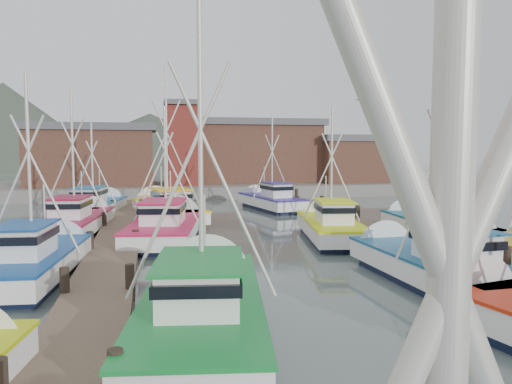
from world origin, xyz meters
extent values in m
plane|color=#51615D|center=(0.00, 0.00, 0.00)|extent=(260.00, 260.00, 0.00)
cube|color=brown|center=(-7.00, 4.00, 0.20)|extent=(2.20, 46.00, 0.40)
cylinder|color=black|center=(-8.00, -2.00, 0.45)|extent=(0.30, 0.30, 1.50)
cylinder|color=black|center=(-8.00, 5.00, 0.45)|extent=(0.30, 0.30, 1.50)
cylinder|color=black|center=(-8.00, 12.00, 0.45)|extent=(0.30, 0.30, 1.50)
cylinder|color=black|center=(-8.00, 19.00, 0.45)|extent=(0.30, 0.30, 1.50)
cylinder|color=black|center=(-8.00, 26.00, 0.45)|extent=(0.30, 0.30, 1.50)
cylinder|color=black|center=(-6.00, -2.00, 0.45)|extent=(0.30, 0.30, 1.50)
cylinder|color=black|center=(-6.00, 5.00, 0.45)|extent=(0.30, 0.30, 1.50)
cylinder|color=black|center=(-6.00, 12.00, 0.45)|extent=(0.30, 0.30, 1.50)
cylinder|color=black|center=(-6.00, 19.00, 0.45)|extent=(0.30, 0.30, 1.50)
cylinder|color=black|center=(-6.00, 26.00, 0.45)|extent=(0.30, 0.30, 1.50)
cube|color=brown|center=(7.00, 4.00, 0.20)|extent=(2.20, 46.00, 0.40)
cylinder|color=black|center=(6.00, -2.00, 0.45)|extent=(0.30, 0.30, 1.50)
cylinder|color=black|center=(6.00, 5.00, 0.45)|extent=(0.30, 0.30, 1.50)
cylinder|color=black|center=(6.00, 12.00, 0.45)|extent=(0.30, 0.30, 1.50)
cylinder|color=black|center=(6.00, 19.00, 0.45)|extent=(0.30, 0.30, 1.50)
cylinder|color=black|center=(6.00, 26.00, 0.45)|extent=(0.30, 0.30, 1.50)
cylinder|color=black|center=(8.00, -2.00, 0.45)|extent=(0.30, 0.30, 1.50)
cylinder|color=black|center=(8.00, 5.00, 0.45)|extent=(0.30, 0.30, 1.50)
cylinder|color=black|center=(8.00, 12.00, 0.45)|extent=(0.30, 0.30, 1.50)
cylinder|color=black|center=(8.00, 19.00, 0.45)|extent=(0.30, 0.30, 1.50)
cylinder|color=black|center=(8.00, 26.00, 0.45)|extent=(0.30, 0.30, 1.50)
cube|color=slate|center=(0.00, 37.00, 0.60)|extent=(44.00, 16.00, 1.20)
cube|color=brown|center=(-11.00, 35.00, 3.95)|extent=(12.00, 8.00, 5.50)
cube|color=#5D5D62|center=(-11.00, 35.00, 7.05)|extent=(12.72, 8.48, 0.70)
cube|color=brown|center=(6.00, 37.00, 4.30)|extent=(14.00, 9.00, 6.20)
cube|color=#5D5D62|center=(6.00, 37.00, 7.75)|extent=(14.84, 9.54, 0.70)
cube|color=brown|center=(17.00, 34.00, 3.45)|extent=(8.00, 6.00, 4.50)
cube|color=#5D5D62|center=(17.00, 34.00, 6.05)|extent=(8.48, 6.36, 0.70)
cube|color=maroon|center=(-2.00, 33.00, 5.20)|extent=(3.00, 3.00, 8.00)
cube|color=#5D5D62|center=(-2.00, 33.00, 9.45)|extent=(3.60, 3.60, 0.50)
cone|color=#404B3E|center=(-40.00, 115.00, 0.00)|extent=(110.00, 110.00, 42.00)
cone|color=#404B3E|center=(-5.00, 130.00, 0.00)|extent=(140.00, 140.00, 30.00)
cone|color=#404B3E|center=(35.00, 120.00, 0.00)|extent=(90.00, 90.00, 24.00)
cone|color=white|center=(3.78, -5.61, 0.55)|extent=(2.91, 1.64, 2.74)
cube|color=black|center=(-4.00, -5.39, 0.05)|extent=(3.81, 8.40, 0.70)
cube|color=white|center=(-4.00, -5.39, 0.70)|extent=(4.33, 9.54, 0.80)
cube|color=#128231|center=(-4.00, -5.39, 1.08)|extent=(4.43, 9.65, 0.10)
cone|color=white|center=(-3.32, -0.84, 0.55)|extent=(3.01, 1.52, 2.88)
cube|color=white|center=(-4.17, -6.48, 1.65)|extent=(2.25, 3.01, 1.10)
cube|color=black|center=(-4.17, -6.48, 1.88)|extent=(2.41, 3.30, 0.28)
cube|color=#128231|center=(-4.17, -6.48, 2.24)|extent=(2.55, 3.50, 0.07)
cylinder|color=beige|center=(-4.03, -5.57, 4.99)|extent=(0.15, 0.15, 7.79)
cylinder|color=beige|center=(-4.61, -5.48, 4.08)|extent=(2.76, 0.51, 6.09)
cylinder|color=beige|center=(-3.45, -5.65, 4.08)|extent=(2.76, 0.51, 6.09)
cylinder|color=beige|center=(-3.76, -3.75, 2.30)|extent=(0.09, 0.09, 2.57)
cube|color=black|center=(4.67, -2.51, 0.05)|extent=(2.69, 7.53, 0.70)
cube|color=white|center=(4.67, -2.51, 0.70)|extent=(3.06, 8.56, 0.80)
cube|color=#14537E|center=(4.67, -2.51, 1.08)|extent=(3.14, 8.65, 0.10)
cone|color=white|center=(4.52, 1.72, 0.55)|extent=(2.68, 1.19, 2.65)
cube|color=white|center=(4.71, -3.53, 1.65)|extent=(1.80, 2.60, 1.10)
cube|color=black|center=(4.71, -3.53, 1.88)|extent=(1.92, 2.86, 0.28)
cube|color=#14537E|center=(4.71, -3.53, 2.24)|extent=(2.03, 3.03, 0.07)
cylinder|color=beige|center=(4.68, -2.68, 4.46)|extent=(0.12, 0.12, 6.71)
cylinder|color=beige|center=(4.14, -2.70, 3.67)|extent=(2.40, 0.17, 5.25)
cylinder|color=beige|center=(5.22, -2.66, 3.67)|extent=(2.40, 0.17, 5.25)
cylinder|color=beige|center=(4.62, -0.99, 2.30)|extent=(0.07, 0.07, 2.36)
cube|color=black|center=(-9.61, 1.37, 0.05)|extent=(2.99, 7.27, 0.70)
cube|color=white|center=(-9.61, 1.37, 0.70)|extent=(3.40, 8.26, 0.80)
cube|color=#104691|center=(-9.61, 1.37, 1.08)|extent=(3.48, 8.35, 0.10)
cone|color=white|center=(-9.21, 5.37, 0.55)|extent=(2.61, 1.34, 2.51)
cube|color=white|center=(-9.70, 0.41, 1.65)|extent=(1.85, 2.56, 1.10)
cube|color=black|center=(-9.70, 0.41, 1.88)|extent=(1.98, 2.81, 0.28)
cube|color=#104691|center=(-9.70, 0.41, 2.24)|extent=(2.10, 2.98, 0.07)
cylinder|color=beige|center=(-9.62, 1.21, 4.37)|extent=(0.13, 0.13, 6.54)
cylinder|color=beige|center=(-10.17, 1.27, 3.60)|extent=(2.34, 0.32, 5.11)
cylinder|color=beige|center=(-9.07, 1.16, 3.60)|extent=(2.34, 0.32, 5.11)
cylinder|color=beige|center=(-9.47, 2.81, 2.30)|extent=(0.08, 0.08, 2.41)
cone|color=white|center=(9.65, 2.75, 0.55)|extent=(2.70, 1.29, 2.63)
cylinder|color=beige|center=(9.84, 0.10, 2.30)|extent=(0.08, 0.08, 2.43)
cube|color=black|center=(-4.46, 8.75, 0.05)|extent=(4.21, 8.90, 0.70)
cube|color=white|center=(-4.46, 8.75, 0.70)|extent=(4.79, 10.12, 0.80)
cube|color=#CA164A|center=(-4.46, 8.75, 1.08)|extent=(4.90, 10.23, 0.10)
cone|color=white|center=(-3.63, 13.54, 0.55)|extent=(3.18, 1.61, 3.04)
cube|color=white|center=(-4.66, 7.60, 1.65)|extent=(2.43, 3.21, 1.10)
cube|color=black|center=(-4.66, 7.60, 1.88)|extent=(2.61, 3.52, 0.28)
cube|color=#CA164A|center=(-4.66, 7.60, 2.24)|extent=(2.77, 3.73, 0.07)
cylinder|color=beige|center=(-4.50, 8.56, 4.14)|extent=(0.16, 0.16, 6.07)
cylinder|color=beige|center=(-5.11, 8.67, 3.42)|extent=(2.18, 0.48, 4.75)
cylinder|color=beige|center=(-3.89, 8.45, 3.42)|extent=(2.18, 0.48, 4.75)
cylinder|color=beige|center=(-4.16, 10.47, 2.30)|extent=(0.09, 0.09, 2.71)
cube|color=black|center=(4.12, 6.72, 0.05)|extent=(3.36, 7.21, 0.70)
cube|color=white|center=(4.12, 6.72, 0.70)|extent=(3.81, 8.19, 0.80)
cube|color=#D1E907|center=(4.12, 6.72, 1.08)|extent=(3.90, 8.28, 0.10)
cone|color=white|center=(4.76, 10.61, 0.55)|extent=(2.61, 1.49, 2.46)
cube|color=white|center=(3.96, 5.79, 1.65)|extent=(1.95, 2.59, 1.10)
cube|color=black|center=(3.96, 5.79, 1.88)|extent=(2.09, 2.84, 0.28)
cube|color=#D1E907|center=(3.96, 5.79, 2.24)|extent=(2.22, 3.01, 0.07)
cylinder|color=beige|center=(4.09, 6.57, 4.09)|extent=(0.13, 0.13, 5.98)
cylinder|color=beige|center=(3.60, 6.65, 3.39)|extent=(2.13, 0.43, 4.68)
cylinder|color=beige|center=(4.59, 6.48, 3.39)|extent=(2.13, 0.43, 4.68)
cylinder|color=beige|center=(4.35, 8.12, 2.30)|extent=(0.07, 0.07, 2.20)
cube|color=black|center=(-9.53, 11.58, 0.05)|extent=(3.32, 7.74, 0.70)
cube|color=white|center=(-9.53, 11.58, 0.70)|extent=(3.77, 8.80, 0.80)
cube|color=maroon|center=(-9.53, 11.58, 1.08)|extent=(3.86, 8.89, 0.10)
cone|color=white|center=(-9.02, 15.81, 0.55)|extent=(2.77, 1.41, 2.66)
cube|color=white|center=(-9.65, 10.56, 1.65)|extent=(2.01, 2.74, 1.10)
cube|color=black|center=(-9.65, 10.56, 1.88)|extent=(2.15, 3.01, 0.28)
cube|color=maroon|center=(-9.65, 10.56, 2.24)|extent=(2.28, 3.19, 0.07)
cylinder|color=beige|center=(-9.55, 11.41, 4.68)|extent=(0.14, 0.14, 7.15)
cylinder|color=beige|center=(-10.13, 11.48, 3.84)|extent=(2.55, 0.40, 5.59)
cylinder|color=beige|center=(-8.97, 11.34, 3.84)|extent=(2.55, 0.40, 5.59)
cylinder|color=beige|center=(-9.35, 13.10, 2.30)|extent=(0.08, 0.08, 2.56)
cube|color=black|center=(9.90, 5.80, 0.05)|extent=(2.96, 7.71, 0.70)
cube|color=white|center=(9.90, 5.80, 0.70)|extent=(3.36, 8.76, 0.80)
cube|color=#04526D|center=(9.90, 5.80, 1.08)|extent=(3.45, 8.85, 0.10)
cone|color=white|center=(10.16, 10.09, 0.55)|extent=(2.78, 1.27, 2.72)
cube|color=white|center=(9.83, 4.77, 1.65)|extent=(1.91, 2.68, 1.10)
cube|color=black|center=(9.83, 4.77, 1.88)|extent=(2.04, 2.95, 0.28)
cube|color=#04526D|center=(9.83, 4.77, 2.24)|extent=(2.17, 3.13, 0.07)
cylinder|color=beige|center=(9.88, 5.63, 4.73)|extent=(0.13, 0.13, 7.25)
cylinder|color=beige|center=(9.31, 5.66, 3.87)|extent=(2.60, 0.26, 5.67)
cylinder|color=beige|center=(10.46, 5.59, 3.87)|extent=(2.60, 0.26, 5.67)
cylinder|color=beige|center=(9.99, 7.34, 2.30)|extent=(0.08, 0.08, 2.52)
cube|color=black|center=(-4.20, 16.18, 0.05)|extent=(4.35, 9.06, 0.70)
cube|color=white|center=(-4.20, 16.18, 0.70)|extent=(4.95, 10.30, 0.80)
cube|color=#FFC505|center=(-4.20, 16.18, 1.08)|extent=(5.06, 10.41, 0.10)
cone|color=white|center=(-5.09, 21.04, 0.55)|extent=(3.24, 1.64, 3.09)
cube|color=white|center=(-3.98, 15.02, 1.65)|extent=(2.50, 3.28, 1.10)
cube|color=black|center=(-3.98, 15.02, 1.88)|extent=(2.68, 3.59, 0.28)
cube|color=#FFC505|center=(-3.98, 15.02, 2.24)|extent=(2.84, 3.81, 0.07)
cylinder|color=beige|center=(-4.16, 15.99, 5.69)|extent=(0.16, 0.16, 9.18)
cylinder|color=beige|center=(-4.78, 15.87, 4.61)|extent=(3.23, 0.69, 7.17)
cylinder|color=beige|center=(-3.54, 16.10, 4.61)|extent=(3.23, 0.69, 7.17)
cylinder|color=beige|center=(-4.52, 17.93, 2.30)|extent=(0.09, 0.09, 2.76)
cube|color=black|center=(4.22, 20.44, 0.05)|extent=(3.55, 7.31, 0.70)
cube|color=white|center=(4.22, 20.44, 0.70)|extent=(4.03, 8.31, 0.80)
cube|color=navy|center=(4.22, 20.44, 1.08)|extent=(4.13, 8.41, 0.10)
cone|color=white|center=(3.48, 24.35, 0.55)|extent=(2.65, 1.54, 2.49)
cube|color=white|center=(4.40, 19.50, 1.65)|extent=(2.03, 2.65, 1.10)
cube|color=black|center=(4.40, 19.50, 1.88)|extent=(2.17, 2.90, 0.28)
cube|color=navy|center=(4.40, 19.50, 2.24)|extent=(2.30, 3.08, 0.07)
cylinder|color=beige|center=(4.25, 20.28, 4.29)|extent=(0.13, 0.13, 6.37)
cylinder|color=beige|center=(3.75, 20.19, 3.54)|extent=(2.25, 0.51, 4.98)
cylinder|color=beige|center=(4.75, 20.38, 3.54)|extent=(2.25, 0.51, 4.98)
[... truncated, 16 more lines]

